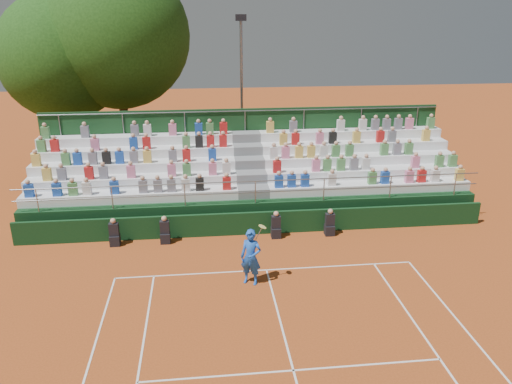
{
  "coord_description": "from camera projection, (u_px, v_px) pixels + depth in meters",
  "views": [
    {
      "loc": [
        -2.2,
        -16.16,
        9.11
      ],
      "look_at": [
        0.0,
        3.5,
        1.8
      ],
      "focal_mm": 35.0,
      "sensor_mm": 36.0,
      "label": 1
    }
  ],
  "objects": [
    {
      "name": "tennis_player",
      "position": [
        251.0,
        257.0,
        17.24
      ],
      "size": [
        0.97,
        0.75,
        2.22
      ],
      "color": "blue",
      "rests_on": "ground"
    },
    {
      "name": "grandstand",
      "position": [
        249.0,
        185.0,
        24.07
      ],
      "size": [
        20.0,
        5.2,
        4.4
      ],
      "color": "black",
      "rests_on": "ground"
    },
    {
      "name": "floodlight_mast",
      "position": [
        242.0,
        83.0,
        28.55
      ],
      "size": [
        0.6,
        0.25,
        8.8
      ],
      "color": "gray",
      "rests_on": "ground"
    },
    {
      "name": "courtside_wall",
      "position": [
        257.0,
        223.0,
        21.26
      ],
      "size": [
        20.0,
        0.15,
        1.0
      ],
      "primitive_type": "cube",
      "color": "black",
      "rests_on": "ground"
    },
    {
      "name": "line_officials",
      "position": [
        223.0,
        229.0,
        20.7
      ],
      "size": [
        9.34,
        0.4,
        1.19
      ],
      "color": "black",
      "rests_on": "ground"
    },
    {
      "name": "tree_east",
      "position": [
        117.0,
        36.0,
        27.56
      ],
      "size": [
        8.04,
        8.04,
        11.71
      ],
      "color": "#3D2916",
      "rests_on": "ground"
    },
    {
      "name": "tree_west",
      "position": [
        62.0,
        57.0,
        27.51
      ],
      "size": [
        6.94,
        6.94,
        10.05
      ],
      "color": "#3D2916",
      "rests_on": "ground"
    },
    {
      "name": "ground",
      "position": [
        267.0,
        270.0,
        18.45
      ],
      "size": [
        90.0,
        90.0,
        0.0
      ],
      "primitive_type": "plane",
      "color": "#A94A1C",
      "rests_on": "ground"
    }
  ]
}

